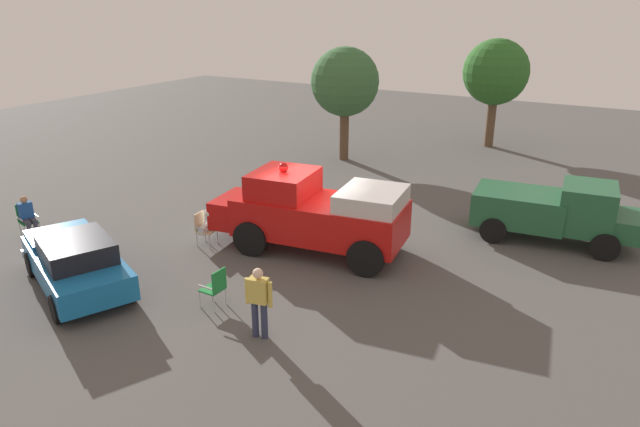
# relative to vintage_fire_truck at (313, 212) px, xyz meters

# --- Properties ---
(ground_plane) EXTENTS (60.00, 60.00, 0.00)m
(ground_plane) POSITION_rel_vintage_fire_truck_xyz_m (0.06, -0.28, -1.20)
(ground_plane) COLOR #514F4C
(vintage_fire_truck) EXTENTS (6.18, 3.01, 2.59)m
(vintage_fire_truck) POSITION_rel_vintage_fire_truck_xyz_m (0.00, 0.00, 0.00)
(vintage_fire_truck) COLOR black
(vintage_fire_truck) RESTS_ON ground
(classic_hot_rod) EXTENTS (4.73, 3.49, 1.46)m
(classic_hot_rod) POSITION_rel_vintage_fire_truck_xyz_m (4.06, 5.06, -0.45)
(classic_hot_rod) COLOR black
(classic_hot_rod) RESTS_ON ground
(parked_pickup) EXTENTS (4.96, 2.42, 1.90)m
(parked_pickup) POSITION_rel_vintage_fire_truck_xyz_m (-6.03, -4.28, -0.21)
(parked_pickup) COLOR black
(parked_pickup) RESTS_ON ground
(lawn_chair_near_truck) EXTENTS (0.61, 0.61, 1.02)m
(lawn_chair_near_truck) POSITION_rel_vintage_fire_truck_xyz_m (8.42, 3.46, -0.61)
(lawn_chair_near_truck) COLOR #B7BABF
(lawn_chair_near_truck) RESTS_ON ground
(lawn_chair_by_car) EXTENTS (0.51, 0.52, 1.02)m
(lawn_chair_by_car) POSITION_rel_vintage_fire_truck_xyz_m (0.29, 4.09, -0.61)
(lawn_chair_by_car) COLOR #B7BABF
(lawn_chair_by_car) RESTS_ON ground
(lawn_chair_spare) EXTENTS (0.55, 0.57, 1.02)m
(lawn_chair_spare) POSITION_rel_vintage_fire_truck_xyz_m (3.07, 1.30, -0.61)
(lawn_chair_spare) COLOR #B7BABF
(lawn_chair_spare) RESTS_ON ground
(spectator_seated) EXTENTS (0.61, 0.50, 1.29)m
(spectator_seated) POSITION_rel_vintage_fire_truck_xyz_m (8.29, 3.49, -0.50)
(spectator_seated) COLOR #383842
(spectator_seated) RESTS_ON ground
(spectator_standing) EXTENTS (0.65, 0.33, 1.68)m
(spectator_standing) POSITION_rel_vintage_fire_truck_xyz_m (-1.38, 4.63, -0.23)
(spectator_standing) COLOR #2D334C
(spectator_standing) RESTS_ON ground
(oak_tree_left) EXTENTS (3.06, 3.06, 5.09)m
(oak_tree_left) POSITION_rel_vintage_fire_truck_xyz_m (3.97, -9.58, 2.32)
(oak_tree_left) COLOR brown
(oak_tree_left) RESTS_ON ground
(oak_tree_right) EXTENTS (3.17, 3.17, 5.27)m
(oak_tree_right) POSITION_rel_vintage_fire_truck_xyz_m (-1.23, -15.45, 2.45)
(oak_tree_right) COLOR brown
(oak_tree_right) RESTS_ON ground
(traffic_cone) EXTENTS (0.40, 0.40, 0.64)m
(traffic_cone) POSITION_rel_vintage_fire_truck_xyz_m (1.60, -2.11, -0.89)
(traffic_cone) COLOR orange
(traffic_cone) RESTS_ON ground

